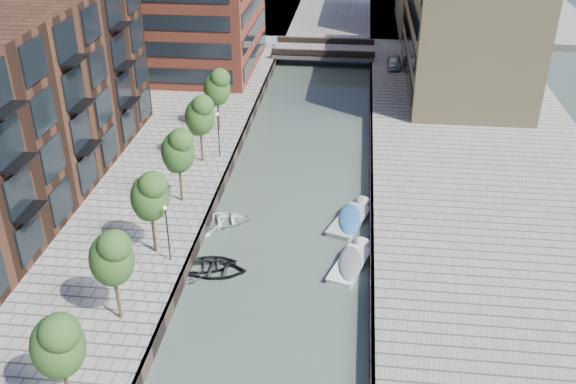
% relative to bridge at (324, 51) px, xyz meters
% --- Properties ---
extents(water, '(300.00, 300.00, 0.00)m').
position_rel_bridge_xyz_m(water, '(0.00, -32.00, -1.39)').
color(water, '#38473F').
rests_on(water, ground).
extents(quay_right, '(20.00, 140.00, 1.00)m').
position_rel_bridge_xyz_m(quay_right, '(16.00, -32.00, -0.89)').
color(quay_right, gray).
rests_on(quay_right, ground).
extents(quay_wall_left, '(0.25, 140.00, 1.00)m').
position_rel_bridge_xyz_m(quay_wall_left, '(-6.10, -32.00, -0.89)').
color(quay_wall_left, '#332823').
rests_on(quay_wall_left, ground).
extents(quay_wall_right, '(0.25, 140.00, 1.00)m').
position_rel_bridge_xyz_m(quay_wall_right, '(6.10, -32.00, -0.89)').
color(quay_wall_right, '#332823').
rests_on(quay_wall_right, ground).
extents(far_closure, '(80.00, 40.00, 1.00)m').
position_rel_bridge_xyz_m(far_closure, '(0.00, 28.00, -0.89)').
color(far_closure, gray).
rests_on(far_closure, ground).
extents(apartment_block, '(8.00, 38.00, 14.00)m').
position_rel_bridge_xyz_m(apartment_block, '(-20.00, -42.00, 6.61)').
color(apartment_block, '#311C13').
rests_on(apartment_block, quay_left).
extents(tan_block_near, '(12.00, 25.00, 14.00)m').
position_rel_bridge_xyz_m(tan_block_near, '(16.00, -10.00, 6.61)').
color(tan_block_near, tan).
rests_on(tan_block_near, quay_right).
extents(bridge, '(13.00, 6.00, 1.30)m').
position_rel_bridge_xyz_m(bridge, '(0.00, 0.00, 0.00)').
color(bridge, gray).
rests_on(bridge, ground).
extents(tree_1, '(2.50, 2.50, 5.95)m').
position_rel_bridge_xyz_m(tree_1, '(-8.50, -61.00, 3.92)').
color(tree_1, '#382619').
rests_on(tree_1, quay_left).
extents(tree_2, '(2.50, 2.50, 5.95)m').
position_rel_bridge_xyz_m(tree_2, '(-8.50, -54.00, 3.92)').
color(tree_2, '#382619').
rests_on(tree_2, quay_left).
extents(tree_3, '(2.50, 2.50, 5.95)m').
position_rel_bridge_xyz_m(tree_3, '(-8.50, -47.00, 3.92)').
color(tree_3, '#382619').
rests_on(tree_3, quay_left).
extents(tree_4, '(2.50, 2.50, 5.95)m').
position_rel_bridge_xyz_m(tree_4, '(-8.50, -40.00, 3.92)').
color(tree_4, '#382619').
rests_on(tree_4, quay_left).
extents(tree_5, '(2.50, 2.50, 5.95)m').
position_rel_bridge_xyz_m(tree_5, '(-8.50, -33.00, 3.92)').
color(tree_5, '#382619').
rests_on(tree_5, quay_left).
extents(tree_6, '(2.50, 2.50, 5.95)m').
position_rel_bridge_xyz_m(tree_6, '(-8.50, -26.00, 3.92)').
color(tree_6, '#382619').
rests_on(tree_6, quay_left).
extents(lamp_1, '(0.24, 0.24, 4.12)m').
position_rel_bridge_xyz_m(lamp_1, '(-7.20, -48.00, 2.12)').
color(lamp_1, black).
rests_on(lamp_1, quay_left).
extents(lamp_2, '(0.24, 0.24, 4.12)m').
position_rel_bridge_xyz_m(lamp_2, '(-7.20, -32.00, 2.12)').
color(lamp_2, black).
rests_on(lamp_2, quay_left).
extents(sloop_1, '(4.77, 3.96, 0.85)m').
position_rel_bridge_xyz_m(sloop_1, '(-4.93, -47.15, -1.39)').
color(sloop_1, black).
rests_on(sloop_1, ground).
extents(sloop_3, '(5.47, 4.66, 0.96)m').
position_rel_bridge_xyz_m(sloop_3, '(-5.06, -41.51, -1.39)').
color(sloop_3, white).
rests_on(sloop_3, ground).
extents(sloop_4, '(4.45, 3.21, 0.91)m').
position_rel_bridge_xyz_m(sloop_4, '(-4.35, -47.72, -1.39)').
color(sloop_4, black).
rests_on(sloop_4, ground).
extents(motorboat_3, '(3.58, 5.69, 1.80)m').
position_rel_bridge_xyz_m(motorboat_3, '(4.64, -40.02, -1.17)').
color(motorboat_3, '#ADADAB').
rests_on(motorboat_3, ground).
extents(motorboat_4, '(3.17, 5.30, 1.67)m').
position_rel_bridge_xyz_m(motorboat_4, '(4.78, -45.77, -1.19)').
color(motorboat_4, white).
rests_on(motorboat_4, ground).
extents(car, '(1.79, 4.22, 1.43)m').
position_rel_bridge_xyz_m(car, '(8.85, -4.79, 0.32)').
color(car, '#B2B5B7').
rests_on(car, quay_right).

